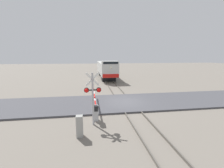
% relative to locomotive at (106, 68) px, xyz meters
% --- Properties ---
extents(ground_plane, '(160.00, 160.00, 0.00)m').
position_rel_locomotive_xyz_m(ground_plane, '(0.00, -18.79, -2.04)').
color(ground_plane, slate).
extents(rail_track_left, '(0.08, 80.00, 0.15)m').
position_rel_locomotive_xyz_m(rail_track_left, '(-0.72, -18.79, -1.97)').
color(rail_track_left, '#59544C').
rests_on(rail_track_left, ground_plane).
extents(rail_track_right, '(0.08, 80.00, 0.15)m').
position_rel_locomotive_xyz_m(rail_track_right, '(0.72, -18.79, -1.97)').
color(rail_track_right, '#59544C').
rests_on(rail_track_right, ground_plane).
extents(road_surface, '(36.00, 5.95, 0.15)m').
position_rel_locomotive_xyz_m(road_surface, '(0.00, -18.79, -1.97)').
color(road_surface, '#47474C').
rests_on(road_surface, ground_plane).
extents(locomotive, '(3.02, 16.33, 3.90)m').
position_rel_locomotive_xyz_m(locomotive, '(0.00, 0.00, 0.00)').
color(locomotive, black).
rests_on(locomotive, ground_plane).
extents(crossing_signal, '(1.18, 0.33, 3.78)m').
position_rel_locomotive_xyz_m(crossing_signal, '(-3.44, -23.41, 0.28)').
color(crossing_signal, '#ADADB2').
rests_on(crossing_signal, ground_plane).
extents(crossing_gate, '(0.36, 6.54, 1.32)m').
position_rel_locomotive_xyz_m(crossing_gate, '(-3.22, -21.81, -1.21)').
color(crossing_gate, silver).
rests_on(crossing_gate, ground_plane).
extents(utility_cabinet, '(0.40, 0.38, 1.35)m').
position_rel_locomotive_xyz_m(utility_cabinet, '(-4.30, -24.91, -1.37)').
color(utility_cabinet, '#999993').
rests_on(utility_cabinet, ground_plane).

